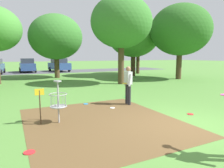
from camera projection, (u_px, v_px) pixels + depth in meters
name	position (u px, v px, depth m)	size (l,w,h in m)	color
ground_plane	(188.00, 126.00, 6.36)	(160.00, 160.00, 0.00)	#518438
dirt_tee_pad	(102.00, 121.00, 6.79)	(4.80, 5.56, 0.01)	brown
disc_golf_basket	(56.00, 100.00, 6.51)	(0.98, 0.58, 1.39)	#9E9EA3
player_throwing	(128.00, 83.00, 9.02)	(0.40, 0.47, 1.71)	#232328
frisbee_near_basket	(190.00, 114.00, 7.57)	(0.22, 0.22, 0.02)	red
frisbee_by_tee	(86.00, 104.00, 9.17)	(0.21, 0.21, 0.02)	#1E93DB
frisbee_far_left	(126.00, 97.00, 10.81)	(0.24, 0.24, 0.02)	green
frisbee_far_right	(29.00, 152.00, 4.57)	(0.26, 0.26, 0.02)	red
frisbee_scattered_a	(112.00, 108.00, 8.47)	(0.22, 0.22, 0.02)	white
tree_near_right	(180.00, 30.00, 18.60)	(5.49, 5.49, 6.86)	#4C3823
tree_mid_center	(133.00, 35.00, 21.66)	(5.53, 5.53, 6.74)	#422D1E
tree_mid_right	(56.00, 37.00, 19.69)	(5.12, 5.12, 6.17)	#4C3823
tree_far_center	(121.00, 22.00, 15.21)	(4.61, 4.61, 6.65)	#4C3823
tree_far_right	(138.00, 44.00, 24.65)	(3.44, 3.44, 5.07)	#422D1E
parking_lot_strip	(51.00, 72.00, 27.93)	(36.00, 6.00, 0.01)	#4C4C51
parked_car_center_left	(27.00, 65.00, 27.09)	(2.00, 4.21, 1.84)	#2D4784
parked_car_center_right	(59.00, 65.00, 28.35)	(2.49, 4.44, 1.84)	#2D4784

